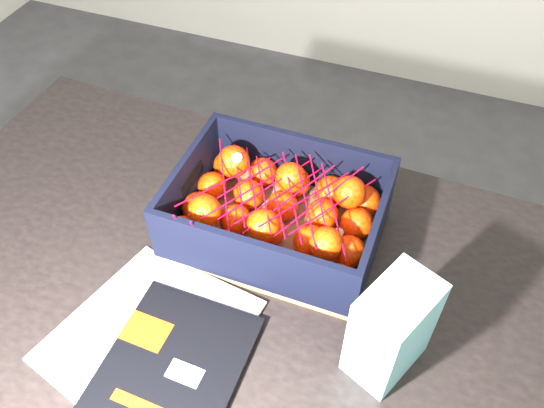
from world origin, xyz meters
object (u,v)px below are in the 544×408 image
(produce_crate, at_px, (278,217))
(magazine_stack, at_px, (156,348))
(table, at_px, (205,300))
(retail_carton, at_px, (392,329))

(produce_crate, bearing_deg, magazine_stack, -107.64)
(table, distance_m, produce_crate, 0.22)
(magazine_stack, xyz_separation_m, produce_crate, (0.10, 0.30, 0.03))
(produce_crate, bearing_deg, table, -126.92)
(produce_crate, xyz_separation_m, retail_carton, (0.25, -0.19, 0.05))
(magazine_stack, bearing_deg, produce_crate, 72.36)
(table, relative_size, produce_crate, 3.25)
(magazine_stack, height_order, produce_crate, produce_crate)
(retail_carton, bearing_deg, produce_crate, 166.55)
(magazine_stack, bearing_deg, table, 91.46)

